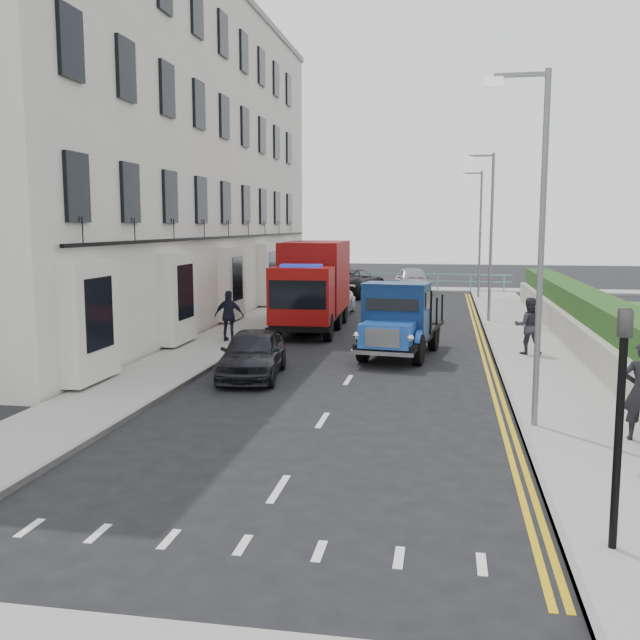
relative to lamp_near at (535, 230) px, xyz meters
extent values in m
plane|color=black|center=(-4.18, 2.00, -4.00)|extent=(120.00, 120.00, 0.00)
cube|color=gray|center=(-9.38, 11.00, -3.94)|extent=(2.40, 38.00, 0.12)
cube|color=gray|center=(1.12, 11.00, -3.94)|extent=(2.60, 38.00, 0.12)
cube|color=gray|center=(-4.18, 31.00, -3.94)|extent=(30.00, 2.50, 0.12)
plane|color=slate|center=(-4.18, 62.00, -4.00)|extent=(120.00, 120.00, 0.00)
cube|color=beige|center=(-13.68, 15.00, 3.00)|extent=(6.00, 30.00, 14.00)
cube|color=black|center=(-10.53, 15.00, -0.40)|extent=(0.12, 28.00, 0.10)
cube|color=#B2AD9E|center=(2.42, 11.00, -3.45)|extent=(0.30, 28.00, 1.00)
cube|color=#193F14|center=(3.12, 11.00, -3.05)|extent=(1.20, 28.00, 1.70)
cube|color=#59B2A5|center=(-4.18, 30.20, -2.92)|extent=(13.00, 0.08, 0.06)
cube|color=#59B2A5|center=(-4.18, 30.20, -3.35)|extent=(13.00, 0.06, 0.05)
cylinder|color=slate|center=(0.12, 0.00, -0.50)|extent=(0.12, 0.12, 7.00)
cube|color=slate|center=(-0.38, 0.00, 2.90)|extent=(1.00, 0.08, 0.08)
cube|color=beige|center=(-0.88, 0.00, 2.78)|extent=(0.35, 0.18, 0.18)
cylinder|color=slate|center=(0.12, 16.00, -0.50)|extent=(0.12, 0.12, 7.00)
cube|color=slate|center=(-0.38, 16.00, 2.90)|extent=(1.00, 0.08, 0.08)
cube|color=beige|center=(-0.88, 16.00, 2.78)|extent=(0.35, 0.18, 0.18)
cylinder|color=slate|center=(0.12, 26.00, -0.50)|extent=(0.12, 0.12, 7.00)
cube|color=slate|center=(-0.38, 26.00, 2.90)|extent=(1.00, 0.08, 0.08)
cube|color=beige|center=(-0.88, 26.00, 2.78)|extent=(0.35, 0.18, 0.18)
cylinder|color=black|center=(0.42, -5.50, -2.50)|extent=(0.10, 0.10, 3.00)
imported|color=black|center=(0.42, -5.50, -1.40)|extent=(0.16, 0.20, 1.00)
cylinder|color=black|center=(-4.08, 6.62, -3.54)|extent=(0.38, 0.94, 0.92)
cylinder|color=black|center=(-2.42, 6.38, -3.54)|extent=(0.38, 0.94, 0.92)
cylinder|color=black|center=(-3.69, 9.26, -3.54)|extent=(0.38, 0.94, 0.92)
cylinder|color=black|center=(-2.03, 9.02, -3.54)|extent=(0.38, 0.94, 0.92)
cube|color=black|center=(-3.06, 7.82, -3.41)|extent=(2.45, 4.79, 0.17)
cube|color=#2154B2|center=(-3.31, 6.07, -3.06)|extent=(1.64, 1.44, 0.69)
cube|color=silver|center=(-3.41, 5.44, -3.06)|extent=(1.00, 0.22, 0.52)
cube|color=#0E2650|center=(-3.15, 7.16, -2.52)|extent=(2.05, 1.41, 1.67)
cube|color=black|center=(-2.89, 8.95, -3.19)|extent=(2.37, 2.93, 0.11)
cylinder|color=black|center=(-7.65, 10.19, -3.50)|extent=(0.32, 1.00, 1.00)
cylinder|color=black|center=(-5.75, 10.25, -3.50)|extent=(0.32, 1.00, 1.00)
cylinder|color=black|center=(-7.74, 13.00, -3.50)|extent=(0.32, 1.00, 1.00)
cylinder|color=black|center=(-5.84, 13.06, -3.50)|extent=(0.32, 1.00, 1.00)
cylinder|color=black|center=(-7.80, 14.99, -3.50)|extent=(0.32, 1.00, 1.00)
cylinder|color=black|center=(-5.91, 15.05, -3.50)|extent=(0.32, 1.00, 1.00)
cube|color=black|center=(-6.78, 12.57, -3.32)|extent=(2.28, 6.40, 0.23)
cube|color=maroon|center=(-6.70, 10.22, -2.37)|extent=(2.22, 1.79, 1.99)
cube|color=black|center=(-6.68, 9.39, -2.28)|extent=(1.99, 0.14, 1.00)
cube|color=maroon|center=(-6.81, 13.57, -1.92)|extent=(2.41, 4.77, 2.71)
imported|color=black|center=(-6.78, 3.93, -3.34)|extent=(1.95, 3.99, 1.31)
imported|color=#4E78A8|center=(-6.78, 12.97, -3.27)|extent=(1.75, 4.49, 1.46)
imported|color=silver|center=(-6.78, 17.89, -3.37)|extent=(1.78, 4.35, 1.26)
imported|color=black|center=(-7.09, 26.53, -3.19)|extent=(3.86, 6.24, 1.61)
imported|color=#9C9CA0|center=(-3.68, 29.00, -3.21)|extent=(2.58, 4.87, 1.58)
imported|color=#322E38|center=(0.87, 8.17, -3.00)|extent=(0.86, 0.67, 1.76)
imported|color=black|center=(-8.99, 8.98, -3.01)|extent=(1.04, 0.46, 1.74)
imported|color=#362D27|center=(-8.86, 16.16, -3.09)|extent=(0.84, 0.61, 1.58)
camera|label=1|loc=(-1.69, -14.37, 0.08)|focal=40.00mm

